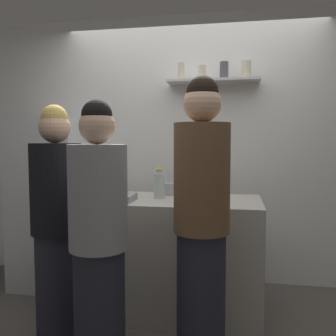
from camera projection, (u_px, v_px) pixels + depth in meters
The scene contains 11 objects.
back_wall_assembly at pixel (193, 149), 3.66m from camera, with size 4.80×0.32×2.60m.
refrigerator at pixel (53, 202), 3.54m from camera, with size 0.64×0.69×1.59m.
counter at pixel (168, 254), 3.00m from camera, with size 1.48×0.72×0.92m, color #B7B2A8.
baking_pan at pixel (113, 197), 2.87m from camera, with size 0.34×0.24×0.05m, color gray.
utensil_holder at pixel (170, 189), 3.16m from camera, with size 0.11×0.11×0.22m.
wine_bottle_amber_glass at pixel (197, 185), 2.97m from camera, with size 0.07×0.07×0.29m.
wine_bottle_pale_glass at pixel (192, 189), 2.76m from camera, with size 0.08×0.08×0.30m.
water_bottle_plastic at pixel (159, 185), 2.97m from camera, with size 0.09×0.09×0.25m.
person_brown_jacket at pixel (201, 224), 2.23m from camera, with size 0.34×0.34×1.77m.
person_grey_hoodie at pixel (99, 243), 2.13m from camera, with size 0.34×0.34×1.62m.
person_blonde at pixel (57, 228), 2.48m from camera, with size 0.34×0.34×1.63m.
Camera 1 is at (0.42, -2.40, 1.39)m, focal length 39.24 mm.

